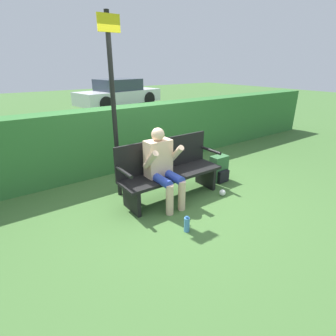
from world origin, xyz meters
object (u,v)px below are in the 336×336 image
object	(u,v)px
parked_car	(119,94)
park_bench	(169,170)
signpost	(114,104)
water_bottle	(187,224)
person_seated	(162,164)
backpack	(219,169)

from	to	relation	value
parked_car	park_bench	bearing A→B (deg)	-122.09
signpost	parked_car	size ratio (longest dim) A/B	0.60
water_bottle	parked_car	world-z (taller)	parked_car
park_bench	person_seated	xyz separation A→B (m)	(-0.22, -0.13, 0.19)
park_bench	parked_car	world-z (taller)	parked_car
signpost	park_bench	bearing A→B (deg)	-37.64
parked_car	backpack	bearing A→B (deg)	-115.86
backpack	person_seated	bearing A→B (deg)	-176.51
park_bench	person_seated	size ratio (longest dim) A/B	1.46
person_seated	water_bottle	world-z (taller)	person_seated
person_seated	water_bottle	xyz separation A→B (m)	(-0.18, -0.81, -0.54)
water_bottle	parked_car	bearing A→B (deg)	68.68
water_bottle	parked_car	distance (m)	10.93
backpack	parked_car	size ratio (longest dim) A/B	0.11
park_bench	water_bottle	bearing A→B (deg)	-113.00
signpost	parked_car	xyz separation A→B (m)	(4.21, 8.73, -0.83)
signpost	parked_car	bearing A→B (deg)	64.24
park_bench	person_seated	world-z (taller)	person_seated
backpack	parked_car	world-z (taller)	parked_car
park_bench	parked_car	size ratio (longest dim) A/B	0.38
backpack	parked_car	bearing A→B (deg)	75.09
water_bottle	signpost	size ratio (longest dim) A/B	0.08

